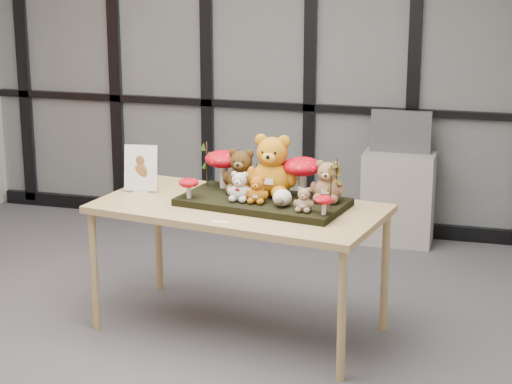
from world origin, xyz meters
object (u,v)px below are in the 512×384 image
(mushroom_back_right, at_px, (302,175))
(mushroom_front_left, at_px, (189,187))
(cabinet, at_px, (398,198))
(diorama_tray, at_px, (263,202))
(bear_brown_medium, at_px, (241,168))
(bear_small_yellow, at_px, (257,188))
(plush_cream_hedgehog, at_px, (282,197))
(monitor, at_px, (401,132))
(sign_holder, at_px, (141,170))
(bear_pooh_yellow, at_px, (272,162))
(mushroom_front_right, at_px, (324,204))
(bear_beige_small, at_px, (304,198))
(mushroom_back_left, at_px, (224,167))
(display_table, at_px, (239,216))
(bear_white_bow, at_px, (240,185))
(bear_tan_back, at_px, (328,179))

(mushroom_back_right, height_order, mushroom_front_left, mushroom_back_right)
(cabinet, bearing_deg, mushroom_front_left, -116.35)
(diorama_tray, relative_size, mushroom_front_left, 7.33)
(bear_brown_medium, xyz_separation_m, bear_small_yellow, (0.16, -0.21, -0.06))
(plush_cream_hedgehog, height_order, monitor, monitor)
(bear_brown_medium, relative_size, sign_holder, 1.01)
(bear_small_yellow, height_order, plush_cream_hedgehog, bear_small_yellow)
(bear_pooh_yellow, distance_m, mushroom_front_left, 0.54)
(bear_brown_medium, xyz_separation_m, plush_cream_hedgehog, (0.33, -0.24, -0.10))
(plush_cream_hedgehog, relative_size, mushroom_back_right, 0.42)
(bear_small_yellow, relative_size, mushroom_front_right, 1.47)
(plush_cream_hedgehog, bearing_deg, bear_pooh_yellow, 128.20)
(bear_brown_medium, distance_m, bear_beige_small, 0.57)
(bear_beige_small, xyz_separation_m, mushroom_front_right, (0.13, -0.03, -0.02))
(mushroom_back_left, relative_size, mushroom_back_right, 0.98)
(display_table, xyz_separation_m, monitor, (0.73, 2.04, 0.17))
(display_table, bearing_deg, mushroom_back_left, 136.08)
(mushroom_front_left, bearing_deg, diorama_tray, 13.72)
(bear_white_bow, height_order, mushroom_back_left, mushroom_back_left)
(bear_brown_medium, xyz_separation_m, sign_holder, (-0.68, -0.01, -0.05))
(display_table, height_order, mushroom_back_left, mushroom_back_left)
(bear_brown_medium, bearing_deg, diorama_tray, -23.30)
(mushroom_front_left, bearing_deg, bear_white_bow, 4.80)
(bear_small_yellow, bearing_deg, plush_cream_hedgehog, -1.46)
(bear_tan_back, distance_m, mushroom_front_right, 0.30)
(display_table, relative_size, monitor, 3.92)
(mushroom_front_left, xyz_separation_m, monitor, (1.04, 2.11, -0.01))
(diorama_tray, distance_m, bear_beige_small, 0.38)
(bear_brown_medium, height_order, mushroom_back_right, bear_brown_medium)
(mushroom_front_left, bearing_deg, bear_brown_medium, 38.78)
(display_table, bearing_deg, sign_holder, 178.36)
(bear_tan_back, distance_m, bear_beige_small, 0.28)
(bear_small_yellow, distance_m, mushroom_front_left, 0.44)
(sign_holder, bearing_deg, bear_beige_small, -22.58)
(sign_holder, relative_size, cabinet, 0.40)
(bear_tan_back, height_order, mushroom_front_left, bear_tan_back)
(diorama_tray, distance_m, bear_pooh_yellow, 0.25)
(bear_pooh_yellow, xyz_separation_m, sign_holder, (-0.88, 0.01, -0.11))
(bear_brown_medium, relative_size, bear_white_bow, 1.52)
(mushroom_front_right, bearing_deg, display_table, 161.87)
(bear_beige_small, height_order, sign_holder, sign_holder)
(display_table, xyz_separation_m, bear_brown_medium, (-0.03, 0.15, 0.26))
(plush_cream_hedgehog, bearing_deg, mushroom_front_right, -10.68)
(display_table, xyz_separation_m, plush_cream_hedgehog, (0.30, -0.08, 0.17))
(plush_cream_hedgehog, distance_m, mushroom_front_left, 0.60)
(diorama_tray, height_order, bear_white_bow, bear_white_bow)
(bear_pooh_yellow, bearing_deg, mushroom_back_right, 16.26)
(mushroom_back_right, xyz_separation_m, monitor, (0.37, 1.89, -0.08))
(bear_tan_back, bearing_deg, bear_pooh_yellow, -175.43)
(bear_beige_small, height_order, monitor, monitor)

